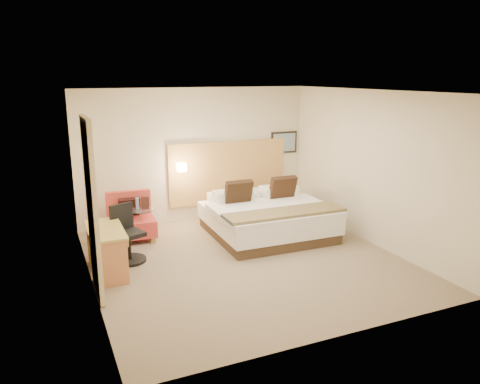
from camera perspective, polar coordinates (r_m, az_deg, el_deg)
name	(u,v)px	position (r m, az deg, el deg)	size (l,w,h in m)	color
floor	(246,261)	(7.70, 0.77, -8.42)	(4.80, 5.00, 0.02)	#776650
ceiling	(247,91)	(7.12, 0.85, 12.24)	(4.80, 5.00, 0.02)	silver
wall_back	(196,155)	(9.59, -5.40, 4.51)	(4.80, 0.02, 2.70)	beige
wall_front	(342,226)	(5.19, 12.34, -4.11)	(4.80, 0.02, 2.70)	beige
wall_left	(85,195)	(6.69, -18.34, -0.39)	(0.02, 5.00, 2.70)	beige
wall_right	(371,168)	(8.55, 15.71, 2.86)	(0.02, 5.00, 2.70)	beige
headboard_panel	(229,172)	(9.86, -1.41, 2.47)	(2.60, 0.04, 1.30)	tan
art_frame	(284,142)	(10.34, 5.38, 6.05)	(0.62, 0.03, 0.47)	black
art_canvas	(284,142)	(10.32, 5.43, 6.03)	(0.54, 0.01, 0.39)	slate
lamp_arm	(181,167)	(9.44, -7.22, 3.07)	(0.02, 0.02, 0.12)	silver
lamp_shade	(182,167)	(9.38, -7.12, 3.00)	(0.15, 0.15, 0.15)	#FFEDC6
curtain	(92,209)	(6.49, -17.59, -1.96)	(0.06, 0.90, 2.42)	beige
bottle_a	(137,203)	(8.63, -12.40, -1.35)	(0.06, 0.06, 0.21)	#7E9CC2
menu_folder	(145,203)	(8.60, -11.50, -1.28)	(0.14, 0.05, 0.23)	#3C1E18
bed	(267,217)	(8.81, 3.31, -3.09)	(2.18, 2.11, 1.04)	#402F20
lounge_chair	(131,221)	(8.80, -13.13, -3.45)	(0.84, 0.75, 0.86)	#AD7951
side_table	(141,223)	(8.71, -11.95, -3.68)	(0.60, 0.60, 0.59)	white
desk	(107,238)	(7.34, -15.88, -5.40)	(0.54, 1.14, 0.71)	#B69F47
desk_chair	(127,239)	(7.78, -13.58, -5.53)	(0.67, 0.67, 0.92)	black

